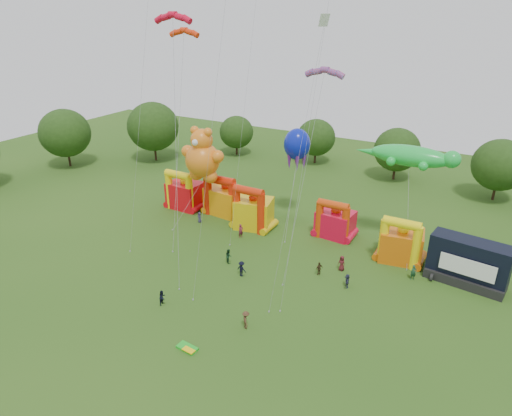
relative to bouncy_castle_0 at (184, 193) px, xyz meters
The scene contains 24 objects.
ground 32.51m from the bouncy_castle_0, 56.93° to the right, with size 160.00×160.00×0.00m, color #285016.
tree_ring 31.47m from the bouncy_castle_0, 58.15° to the right, with size 125.49×127.62×12.07m.
bouncy_castle_0 is the anchor object (origin of this frame).
bouncy_castle_1 6.92m from the bouncy_castle_0, 10.88° to the left, with size 6.09×5.08×6.52m.
bouncy_castle_2 13.04m from the bouncy_castle_0, ahead, with size 5.85×5.08×6.68m.
bouncy_castle_3 24.32m from the bouncy_castle_0, ahead, with size 5.08×4.21×5.69m.
bouncy_castle_4 33.78m from the bouncy_castle_0, ahead, with size 5.62×4.78×6.23m.
stage_trailer 41.67m from the bouncy_castle_0, ahead, with size 9.00×4.39×5.47m.
teddy_bear_kite 7.69m from the bouncy_castle_0, 27.38° to the right, with size 7.04×8.35×14.13m.
gecko_kite 33.99m from the bouncy_castle_0, ahead, with size 12.85×8.57×13.82m.
octopus_kite 18.13m from the bouncy_castle_0, ahead, with size 4.40×10.30×13.77m.
parafoil_kites 19.97m from the bouncy_castle_0, 49.68° to the right, with size 23.04×15.28×29.65m.
diamond_kites 25.84m from the bouncy_castle_0, 35.01° to the right, with size 25.49×19.21×41.06m.
folded_kite_bundle 33.51m from the bouncy_castle_0, 52.34° to the right, with size 2.08×1.23×0.31m.
spectator_0 6.46m from the bouncy_castle_0, 32.67° to the right, with size 0.79×0.51×1.62m, color #312B48.
spectator_1 13.96m from the bouncy_castle_0, 19.15° to the right, with size 0.72×0.47×1.98m, color maroon.
spectator_2 18.97m from the bouncy_castle_0, 36.05° to the right, with size 0.91×0.71×1.86m, color #16371D.
spectator_3 22.53m from the bouncy_castle_0, 35.47° to the right, with size 1.26×0.72×1.95m, color black.
spectator_4 27.56m from the bouncy_castle_0, 17.52° to the right, with size 0.98×0.41×1.68m, color #3D2E18.
spectator_5 31.43m from the bouncy_castle_0, 17.06° to the right, with size 1.55×0.50×1.68m, color #2B2F48.
spectator_6 28.90m from the bouncy_castle_0, 12.04° to the right, with size 0.95×0.62×1.94m, color #4F161B.
spectator_7 36.47m from the bouncy_castle_0, ahead, with size 0.68×0.45×1.86m, color #1C462A.
spectator_8 26.04m from the bouncy_castle_0, 57.93° to the right, with size 0.83×0.65×1.71m, color black.
spectator_9 31.68m from the bouncy_castle_0, 41.75° to the right, with size 1.24×0.72×1.93m, color #482F1C.
Camera 1 is at (24.77, -25.54, 29.31)m, focal length 32.00 mm.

